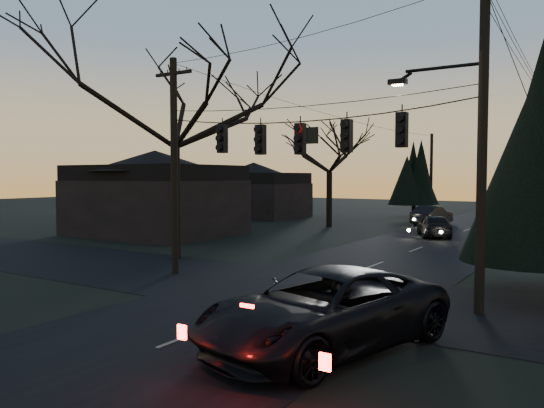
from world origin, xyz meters
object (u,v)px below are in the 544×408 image
Objects in this scene: utility_pole_right at (479,314)px; suv_near at (325,311)px; sedan_oncoming_b at (432,216)px; bare_tree_left at (175,102)px; utility_pole_left at (175,274)px; sedan_oncoming_a at (434,226)px; utility_pole_far_l at (431,216)px.

utility_pole_right is 5.66m from suv_near.
utility_pole_right reaches higher than sedan_oncoming_b.
utility_pole_right is 0.95× the size of bare_tree_left.
bare_tree_left is (-14.16, 2.94, 7.32)m from utility_pole_right.
utility_pole_right is at bearing -11.72° from bare_tree_left.
utility_pole_right reaches higher than utility_pole_left.
suv_near is (-2.30, -5.10, 0.88)m from utility_pole_right.
bare_tree_left is 2.24× the size of sedan_oncoming_b.
utility_pole_right is at bearing 0.00° from utility_pole_left.
bare_tree_left reaches higher than utility_pole_left.
sedan_oncoming_b is at bearing 108.21° from utility_pole_right.
sedan_oncoming_a is (-6.30, 18.32, 0.73)m from utility_pole_right.
suv_near is at bearing -34.11° from bare_tree_left.
bare_tree_left is 18.49m from sedan_oncoming_a.
sedan_oncoming_a is (7.86, 15.39, -6.59)m from bare_tree_left.
bare_tree_left is at bearing 162.17° from suv_near.
utility_pole_left is 1.82× the size of sedan_oncoming_b.
utility_pole_far_l is (0.00, 36.00, 0.00)m from utility_pole_left.
suv_near is 1.36× the size of sedan_oncoming_b.
utility_pole_left reaches higher than sedan_oncoming_b.
utility_pole_right is at bearing 81.99° from suv_near.
bare_tree_left is 1.66× the size of suv_near.
bare_tree_left reaches higher than utility_pole_far_l.
utility_pole_far_l is at bearing -65.81° from sedan_oncoming_b.
utility_pole_left is 36.00m from utility_pole_far_l.
sedan_oncoming_b reaches higher than sedan_oncoming_a.
utility_pole_left is 1.98× the size of sedan_oncoming_a.
utility_pole_left is 8.33m from bare_tree_left.
utility_pole_far_l reaches higher than sedan_oncoming_b.
utility_pole_far_l is 18.44m from sedan_oncoming_a.
utility_pole_right is 1.25× the size of utility_pole_far_l.
suv_near is at bearing 109.32° from sedan_oncoming_b.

